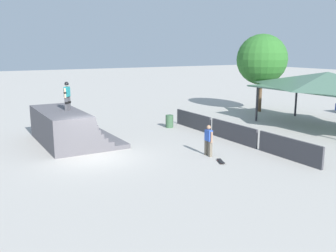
{
  "coord_description": "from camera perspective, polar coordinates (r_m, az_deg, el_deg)",
  "views": [
    {
      "loc": [
        17.1,
        -5.83,
        5.25
      ],
      "look_at": [
        -0.49,
        4.39,
        1.03
      ],
      "focal_mm": 40.0,
      "sensor_mm": 36.0,
      "label": 1
    }
  ],
  "objects": [
    {
      "name": "quarter_pipe_ramp",
      "position": [
        21.88,
        -15.21,
        -0.35
      ],
      "size": [
        5.85,
        4.02,
        1.88
      ],
      "color": "#565459",
      "rests_on": "ground"
    },
    {
      "name": "barrier_fence",
      "position": [
        21.83,
        9.91,
        -0.97
      ],
      "size": [
        12.14,
        0.12,
        1.05
      ],
      "color": "#3D3D42",
      "rests_on": "ground"
    },
    {
      "name": "skateboard_on_deck",
      "position": [
        22.15,
        -15.06,
        2.71
      ],
      "size": [
        0.8,
        0.32,
        0.09
      ],
      "rotation": [
        0.0,
        0.0,
        -0.16
      ],
      "color": "red",
      "rests_on": "quarter_pipe_ramp"
    },
    {
      "name": "bystander_walking",
      "position": [
        18.62,
        6.19,
        -1.96
      ],
      "size": [
        0.63,
        0.22,
        1.57
      ],
      "rotation": [
        0.0,
        0.0,
        3.12
      ],
      "color": "#6B6051",
      "rests_on": "ground"
    },
    {
      "name": "skateboard_on_ground",
      "position": [
        17.83,
        8.06,
        -5.34
      ],
      "size": [
        0.83,
        0.5,
        0.09
      ],
      "rotation": [
        0.0,
        0.0,
        5.88
      ],
      "color": "red",
      "rests_on": "ground"
    },
    {
      "name": "pavilion_shelter",
      "position": [
        26.78,
        23.11,
        6.24
      ],
      "size": [
        9.97,
        4.86,
        3.77
      ],
      "color": "#2D2D33",
      "rests_on": "ground"
    },
    {
      "name": "tree_beside_pavilion",
      "position": [
        32.42,
        14.12,
        9.79
      ],
      "size": [
        4.17,
        4.17,
        6.46
      ],
      "color": "brown",
      "rests_on": "ground"
    },
    {
      "name": "ground_plane",
      "position": [
        18.82,
        -10.91,
        -4.71
      ],
      "size": [
        160.0,
        160.0,
        0.0
      ],
      "primitive_type": "plane",
      "color": "#ADA8A0"
    },
    {
      "name": "trash_bin",
      "position": [
        25.33,
        0.22,
        0.73
      ],
      "size": [
        0.52,
        0.52,
        0.85
      ],
      "primitive_type": "cylinder",
      "color": "#385B3D",
      "rests_on": "ground"
    },
    {
      "name": "skater_on_deck",
      "position": [
        21.56,
        -15.12,
        4.75
      ],
      "size": [
        0.61,
        0.54,
        1.58
      ],
      "rotation": [
        0.0,
        0.0,
        -0.7
      ],
      "color": "#4C4C51",
      "rests_on": "quarter_pipe_ramp"
    }
  ]
}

